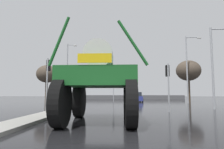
{
  "coord_description": "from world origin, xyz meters",
  "views": [
    {
      "loc": [
        0.32,
        -4.74,
        1.36
      ],
      "look_at": [
        -0.16,
        6.81,
        2.48
      ],
      "focal_mm": 30.9,
      "sensor_mm": 36.0,
      "label": 1
    }
  ],
  "objects_px": {
    "traffic_signal_near_left": "(48,73)",
    "bare_tree_left": "(47,74)",
    "streetlight_far_left": "(68,70)",
    "streetlight_far_right": "(188,66)",
    "bare_tree_right": "(188,71)",
    "traffic_signal_far_right": "(114,83)",
    "streetlight_near_right": "(214,62)",
    "oversize_sprayer": "(100,82)",
    "traffic_signal_far_left": "(125,85)",
    "sedan_ahead": "(136,97)",
    "traffic_signal_near_right": "(168,77)"
  },
  "relations": [
    {
      "from": "sedan_ahead",
      "to": "bare_tree_right",
      "type": "relative_size",
      "value": 0.67
    },
    {
      "from": "oversize_sprayer",
      "to": "streetlight_far_right",
      "type": "bearing_deg",
      "value": -30.78
    },
    {
      "from": "traffic_signal_near_left",
      "to": "traffic_signal_far_right",
      "type": "distance_m",
      "value": 16.45
    },
    {
      "from": "traffic_signal_far_left",
      "to": "bare_tree_left",
      "type": "distance_m",
      "value": 11.65
    },
    {
      "from": "bare_tree_left",
      "to": "bare_tree_right",
      "type": "bearing_deg",
      "value": 8.12
    },
    {
      "from": "bare_tree_left",
      "to": "traffic_signal_near_right",
      "type": "bearing_deg",
      "value": -40.54
    },
    {
      "from": "traffic_signal_far_right",
      "to": "streetlight_far_right",
      "type": "xyz_separation_m",
      "value": [
        10.23,
        -3.99,
        2.08
      ]
    },
    {
      "from": "bare_tree_left",
      "to": "bare_tree_right",
      "type": "distance_m",
      "value": 20.47
    },
    {
      "from": "traffic_signal_far_left",
      "to": "traffic_signal_near_left",
      "type": "bearing_deg",
      "value": -111.42
    },
    {
      "from": "traffic_signal_far_right",
      "to": "streetlight_far_left",
      "type": "height_order",
      "value": "streetlight_far_left"
    },
    {
      "from": "traffic_signal_far_right",
      "to": "streetlight_near_right",
      "type": "distance_m",
      "value": 16.32
    },
    {
      "from": "bare_tree_left",
      "to": "bare_tree_right",
      "type": "relative_size",
      "value": 0.84
    },
    {
      "from": "sedan_ahead",
      "to": "traffic_signal_far_left",
      "type": "bearing_deg",
      "value": 101.76
    },
    {
      "from": "traffic_signal_far_right",
      "to": "bare_tree_right",
      "type": "distance_m",
      "value": 11.41
    },
    {
      "from": "traffic_signal_far_left",
      "to": "streetlight_far_right",
      "type": "relative_size",
      "value": 0.4
    },
    {
      "from": "streetlight_near_right",
      "to": "bare_tree_left",
      "type": "relative_size",
      "value": 1.36
    },
    {
      "from": "traffic_signal_far_left",
      "to": "streetlight_far_right",
      "type": "distance_m",
      "value": 9.66
    },
    {
      "from": "traffic_signal_near_left",
      "to": "bare_tree_right",
      "type": "bearing_deg",
      "value": 42.87
    },
    {
      "from": "sedan_ahead",
      "to": "streetlight_far_left",
      "type": "relative_size",
      "value": 0.45
    },
    {
      "from": "bare_tree_right",
      "to": "streetlight_far_left",
      "type": "bearing_deg",
      "value": 175.48
    },
    {
      "from": "oversize_sprayer",
      "to": "traffic_signal_near_left",
      "type": "relative_size",
      "value": 1.35
    },
    {
      "from": "traffic_signal_near_left",
      "to": "bare_tree_left",
      "type": "relative_size",
      "value": 0.77
    },
    {
      "from": "traffic_signal_near_left",
      "to": "sedan_ahead",
      "type": "bearing_deg",
      "value": 63.91
    },
    {
      "from": "streetlight_far_left",
      "to": "streetlight_far_right",
      "type": "height_order",
      "value": "streetlight_far_left"
    },
    {
      "from": "traffic_signal_near_right",
      "to": "traffic_signal_far_left",
      "type": "height_order",
      "value": "traffic_signal_far_left"
    },
    {
      "from": "traffic_signal_far_right",
      "to": "streetlight_far_right",
      "type": "relative_size",
      "value": 0.45
    },
    {
      "from": "oversize_sprayer",
      "to": "traffic_signal_far_right",
      "type": "height_order",
      "value": "oversize_sprayer"
    },
    {
      "from": "oversize_sprayer",
      "to": "streetlight_near_right",
      "type": "height_order",
      "value": "streetlight_near_right"
    },
    {
      "from": "traffic_signal_near_left",
      "to": "traffic_signal_far_right",
      "type": "xyz_separation_m",
      "value": [
        4.46,
        15.83,
        0.05
      ]
    },
    {
      "from": "traffic_signal_far_left",
      "to": "traffic_signal_far_right",
      "type": "bearing_deg",
      "value": -179.81
    },
    {
      "from": "traffic_signal_near_left",
      "to": "bare_tree_right",
      "type": "xyz_separation_m",
      "value": [
        15.66,
        14.54,
        1.76
      ]
    },
    {
      "from": "oversize_sprayer",
      "to": "traffic_signal_far_left",
      "type": "relative_size",
      "value": 1.47
    },
    {
      "from": "oversize_sprayer",
      "to": "streetlight_far_right",
      "type": "xyz_separation_m",
      "value": [
        10.16,
        16.97,
        3.16
      ]
    },
    {
      "from": "traffic_signal_far_left",
      "to": "streetlight_far_right",
      "type": "xyz_separation_m",
      "value": [
        8.47,
        -4.0,
        2.35
      ]
    },
    {
      "from": "traffic_signal_far_right",
      "to": "streetlight_far_left",
      "type": "xyz_separation_m",
      "value": [
        -7.37,
        0.17,
        2.11
      ]
    },
    {
      "from": "sedan_ahead",
      "to": "streetlight_far_right",
      "type": "relative_size",
      "value": 0.45
    },
    {
      "from": "bare_tree_left",
      "to": "traffic_signal_far_right",
      "type": "bearing_deg",
      "value": 24.81
    },
    {
      "from": "streetlight_far_right",
      "to": "bare_tree_right",
      "type": "relative_size",
      "value": 1.47
    },
    {
      "from": "traffic_signal_near_right",
      "to": "sedan_ahead",
      "type": "bearing_deg",
      "value": 93.74
    },
    {
      "from": "traffic_signal_far_right",
      "to": "streetlight_near_right",
      "type": "bearing_deg",
      "value": -55.92
    },
    {
      "from": "sedan_ahead",
      "to": "streetlight_far_right",
      "type": "distance_m",
      "value": 9.14
    },
    {
      "from": "traffic_signal_near_left",
      "to": "traffic_signal_near_right",
      "type": "bearing_deg",
      "value": 0.05
    },
    {
      "from": "sedan_ahead",
      "to": "traffic_signal_near_left",
      "type": "bearing_deg",
      "value": 152.23
    },
    {
      "from": "sedan_ahead",
      "to": "traffic_signal_far_right",
      "type": "relative_size",
      "value": 1.02
    },
    {
      "from": "sedan_ahead",
      "to": "streetlight_near_right",
      "type": "distance_m",
      "value": 15.37
    },
    {
      "from": "traffic_signal_near_left",
      "to": "traffic_signal_near_right",
      "type": "xyz_separation_m",
      "value": [
        9.02,
        0.01,
        -0.34
      ]
    },
    {
      "from": "bare_tree_left",
      "to": "bare_tree_right",
      "type": "height_order",
      "value": "bare_tree_right"
    },
    {
      "from": "traffic_signal_far_left",
      "to": "streetlight_near_right",
      "type": "height_order",
      "value": "streetlight_near_right"
    },
    {
      "from": "streetlight_near_right",
      "to": "sedan_ahead",
      "type": "bearing_deg",
      "value": 112.03
    },
    {
      "from": "traffic_signal_far_left",
      "to": "bare_tree_right",
      "type": "bearing_deg",
      "value": -7.83
    }
  ]
}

